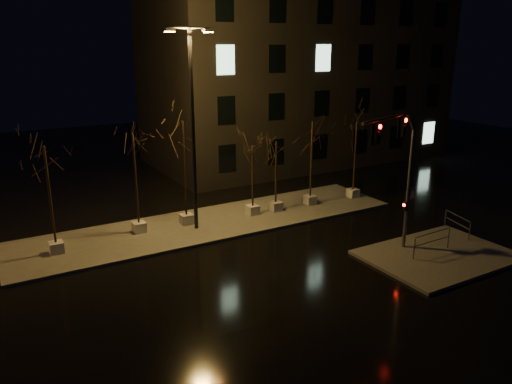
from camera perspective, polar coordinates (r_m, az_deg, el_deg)
ground at (r=23.58m, az=1.37°, el=-8.14°), size 90.00×90.00×0.00m
median at (r=28.44m, az=-4.96°, el=-3.56°), size 22.00×5.00×0.15m
sidewalk_corner at (r=25.76m, az=20.13°, el=-6.80°), size 7.00×5.00×0.15m
building at (r=44.19m, az=4.85°, el=13.58°), size 25.00×12.00×15.00m
tree_0 at (r=24.92m, az=-22.80°, el=2.26°), size 1.80×1.80×5.40m
tree_1 at (r=26.40m, az=-13.76°, el=3.97°), size 1.80×1.80×5.46m
tree_2 at (r=27.09m, az=-8.28°, el=5.38°), size 1.80×1.80×5.94m
tree_3 at (r=28.64m, az=-0.39°, el=3.50°), size 1.80×1.80×4.21m
tree_4 at (r=29.32m, az=2.32°, el=4.00°), size 1.80×1.80×4.34m
tree_5 at (r=30.56m, az=6.41°, el=5.88°), size 1.80×1.80×5.34m
tree_6 at (r=32.48m, az=11.36°, el=5.97°), size 1.80×1.80×5.10m
traffic_signal_mast at (r=23.79m, az=16.19°, el=3.14°), size 5.31×1.74×6.77m
streetlight_main at (r=26.07m, az=-7.28°, el=8.44°), size 2.63×0.48×10.50m
guard_rail_a at (r=25.41m, az=19.50°, el=-5.14°), size 2.53×0.15×1.09m
guard_rail_b at (r=28.55m, az=22.02°, el=-3.17°), size 0.58×2.02×0.99m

